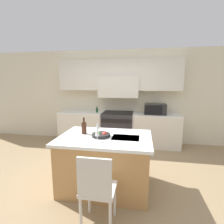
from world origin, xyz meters
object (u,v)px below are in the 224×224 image
at_px(range_stove, 118,128).
at_px(island_chair, 97,187).
at_px(oil_bottle_on_counter, 97,110).
at_px(microwave, 155,109).
at_px(wine_glass_near, 97,133).
at_px(wine_glass_far, 98,126).
at_px(fruit_bowl, 101,135).
at_px(wine_bottle, 84,128).

xyz_separation_m(range_stove, island_chair, (0.16, -2.98, 0.09)).
distance_m(range_stove, oil_bottle_on_counter, 0.80).
xyz_separation_m(island_chair, oil_bottle_on_counter, (-0.77, 2.99, 0.43)).
relative_size(microwave, wine_glass_near, 2.87).
bearing_deg(oil_bottle_on_counter, range_stove, -1.27).
distance_m(range_stove, island_chair, 2.99).
bearing_deg(wine_glass_far, island_chair, -76.44).
distance_m(range_stove, microwave, 1.18).
height_order(microwave, wine_glass_near, microwave).
bearing_deg(microwave, wine_glass_far, -119.44).
bearing_deg(wine_glass_far, fruit_bowl, -60.26).
bearing_deg(wine_glass_near, range_stove, 90.29).
bearing_deg(island_chair, fruit_bowl, 99.75).
xyz_separation_m(wine_bottle, fruit_bowl, (0.33, -0.11, -0.08)).
distance_m(microwave, oil_bottle_on_counter, 1.63).
relative_size(range_stove, island_chair, 0.96).
relative_size(microwave, wine_bottle, 2.01).
relative_size(microwave, oil_bottle_on_counter, 3.13).
relative_size(wine_bottle, fruit_bowl, 0.95).
height_order(microwave, wine_glass_far, microwave).
distance_m(wine_bottle, fruit_bowl, 0.36).
xyz_separation_m(microwave, wine_bottle, (-1.33, -2.03, -0.04)).
distance_m(wine_glass_near, fruit_bowl, 0.26).
xyz_separation_m(range_stove, wine_glass_near, (0.01, -2.36, 0.57)).
bearing_deg(wine_glass_near, island_chair, -76.30).
bearing_deg(wine_bottle, oil_bottle_on_counter, 98.38).
relative_size(island_chair, wine_glass_near, 4.88).
bearing_deg(fruit_bowl, microwave, 64.87).
bearing_deg(fruit_bowl, oil_bottle_on_counter, 106.36).
height_order(range_stove, wine_glass_far, wine_glass_far).
bearing_deg(oil_bottle_on_counter, microwave, 0.18).
relative_size(microwave, fruit_bowl, 1.92).
xyz_separation_m(microwave, fruit_bowl, (-1.01, -2.14, -0.12)).
distance_m(wine_bottle, wine_glass_far, 0.24).
bearing_deg(wine_bottle, microwave, 56.69).
bearing_deg(fruit_bowl, range_stove, 90.46).
xyz_separation_m(range_stove, fruit_bowl, (0.02, -2.12, 0.46)).
height_order(range_stove, wine_glass_near, wine_glass_near).
relative_size(island_chair, wine_bottle, 3.42).
xyz_separation_m(wine_glass_far, fruit_bowl, (0.10, -0.18, -0.11)).
height_order(island_chair, oil_bottle_on_counter, oil_bottle_on_counter).
relative_size(wine_glass_far, oil_bottle_on_counter, 1.09).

